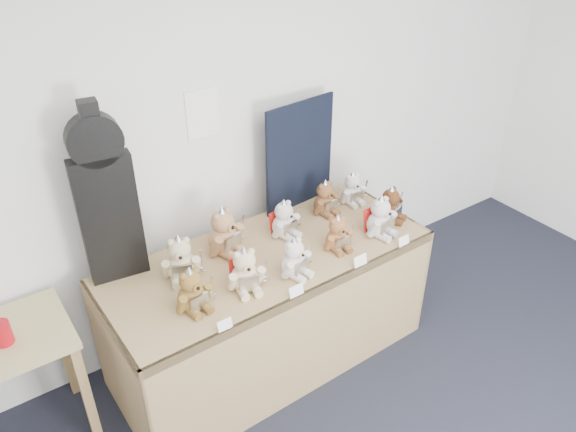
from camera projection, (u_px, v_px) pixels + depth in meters
room_shell at (203, 114)px, 3.28m from camera, size 6.00×6.00×6.00m
display_table at (276, 285)px, 3.40m from camera, size 2.02×0.87×0.83m
guitar_case at (106, 197)px, 2.94m from camera, size 0.33×0.13×1.04m
navy_board at (300, 155)px, 3.68m from camera, size 0.55×0.08×0.74m
red_cup at (2, 333)px, 2.78m from camera, size 0.09×0.09×0.12m
teddy_front_far_left at (192, 291)px, 2.90m from camera, size 0.23×0.20×0.28m
teddy_front_left at (245, 272)px, 3.04m from camera, size 0.24×0.22×0.29m
teddy_front_centre at (295, 259)px, 3.15m from camera, size 0.22×0.20×0.27m
teddy_front_right at (338, 235)px, 3.37m from camera, size 0.20×0.17×0.25m
teddy_front_far_right at (380, 218)px, 3.50m from camera, size 0.24×0.21×0.29m
teddy_front_end at (391, 206)px, 3.64m from camera, size 0.22×0.21×0.26m
teddy_back_left at (181, 260)px, 3.12m from camera, size 0.24×0.23×0.30m
teddy_back_centre_left at (224, 233)px, 3.33m from camera, size 0.28×0.25×0.33m
teddy_back_centre_right at (285, 220)px, 3.49m from camera, size 0.22×0.20×0.27m
teddy_back_right at (325, 199)px, 3.72m from camera, size 0.22×0.18×0.26m
teddy_back_end at (353, 190)px, 3.83m from camera, size 0.20×0.17×0.25m
entry_card_a at (225, 325)px, 2.81m from camera, size 0.08×0.02×0.06m
entry_card_b at (296, 291)px, 3.03m from camera, size 0.09×0.02×0.06m
entry_card_c at (360, 261)px, 3.26m from camera, size 0.09×0.02×0.07m
entry_card_d at (404, 241)px, 3.43m from camera, size 0.09×0.02×0.06m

